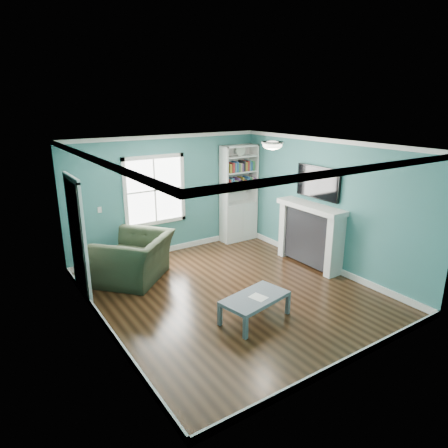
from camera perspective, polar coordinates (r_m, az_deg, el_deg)
floor at (r=7.21m, az=1.16°, el=-9.83°), size 5.00×5.00×0.00m
room_walls at (r=6.64m, az=1.24°, el=2.41°), size 5.00×5.00×5.00m
trim at (r=6.74m, az=1.22°, el=-0.43°), size 4.50×5.00×2.60m
window at (r=8.65m, az=-9.87°, el=4.75°), size 1.40×0.06×1.50m
bookshelf at (r=9.62m, az=2.09°, el=3.02°), size 0.90×0.35×2.31m
fireplace at (r=8.36m, az=12.20°, el=-1.61°), size 0.44×1.58×1.30m
tv at (r=8.17m, az=13.28°, el=5.79°), size 0.06×1.10×0.65m
door at (r=7.18m, az=-20.24°, el=-1.79°), size 0.12×0.98×2.17m
ceiling_fixture at (r=7.09m, az=6.93°, el=11.18°), size 0.38×0.38×0.15m
light_switch at (r=8.32m, az=-17.34°, el=1.94°), size 0.08×0.01×0.12m
recliner at (r=7.70m, az=-12.66°, el=-3.72°), size 1.57×1.55×1.17m
coffee_table at (r=6.30m, az=4.45°, el=-10.70°), size 1.16×0.78×0.39m
paper_sheet at (r=6.25m, az=4.93°, el=-10.39°), size 0.26×0.30×0.00m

